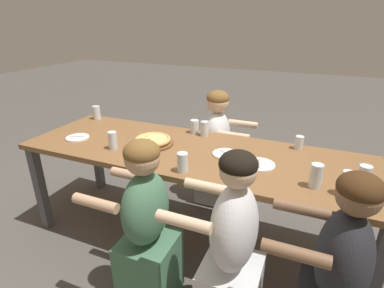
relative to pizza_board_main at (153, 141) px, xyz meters
name	(u,v)px	position (x,y,z in m)	size (l,w,h in m)	color
ground_plane	(192,236)	(0.33, 0.01, -0.83)	(18.00, 18.00, 0.00)	#514C47
dining_table	(192,160)	(0.33, 0.01, -0.11)	(2.59, 0.85, 0.80)	brown
pizza_board_main	(153,141)	(0.00, 0.00, 0.00)	(0.32, 0.32, 0.05)	brown
empty_plate_a	(225,154)	(0.58, 0.03, -0.02)	(0.19, 0.19, 0.02)	white
empty_plate_b	(260,164)	(0.84, -0.04, -0.02)	(0.21, 0.21, 0.02)	white
empty_plate_c	(78,138)	(-0.63, -0.13, -0.02)	(0.18, 0.18, 0.02)	white
drinking_glass_a	(97,113)	(-0.82, 0.35, 0.03)	(0.07, 0.07, 0.13)	silver
drinking_glass_b	(364,174)	(1.46, -0.01, 0.02)	(0.07, 0.07, 0.10)	silver
drinking_glass_c	(347,185)	(1.35, -0.22, 0.04)	(0.07, 0.07, 0.14)	silver
drinking_glass_d	(204,130)	(0.30, 0.33, 0.03)	(0.07, 0.07, 0.12)	silver
drinking_glass_e	(299,143)	(1.05, 0.35, 0.02)	(0.06, 0.06, 0.10)	silver
drinking_glass_f	(194,127)	(0.20, 0.36, 0.02)	(0.07, 0.07, 0.11)	silver
drinking_glass_g	(183,163)	(0.40, -0.32, 0.03)	(0.07, 0.07, 0.13)	silver
drinking_glass_h	(316,177)	(1.19, -0.20, 0.04)	(0.07, 0.07, 0.15)	silver
drinking_glass_i	(113,142)	(-0.23, -0.19, 0.03)	(0.06, 0.06, 0.13)	silver
diner_far_center	(216,152)	(0.31, 0.66, -0.31)	(0.51, 0.40, 1.12)	silver
diner_near_center	(147,233)	(0.30, -0.63, -0.31)	(0.51, 0.40, 1.12)	#477556
diner_near_midright	(231,257)	(0.83, -0.63, -0.31)	(0.51, 0.40, 1.15)	silver
diner_near_right	(335,288)	(1.34, -0.63, -0.31)	(0.51, 0.40, 1.14)	#232328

